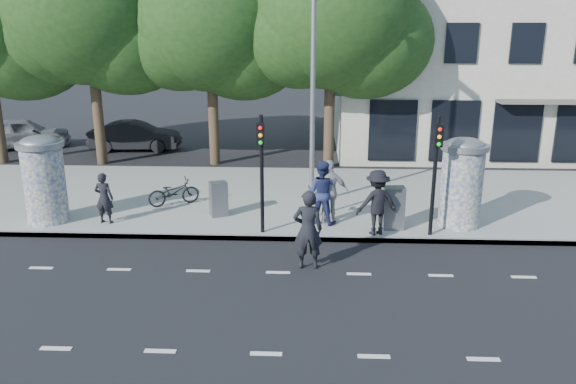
{
  "coord_description": "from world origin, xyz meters",
  "views": [
    {
      "loc": [
        0.82,
        -11.34,
        5.88
      ],
      "look_at": [
        0.15,
        3.5,
        1.47
      ],
      "focal_mm": 35.0,
      "sensor_mm": 36.0,
      "label": 1
    }
  ],
  "objects_px": {
    "street_lamp": "(313,62)",
    "cabinet_left": "(219,199)",
    "man_road": "(308,230)",
    "traffic_pole_near": "(261,162)",
    "ad_column_left": "(44,177)",
    "traffic_pole_far": "(436,164)",
    "ped_b": "(104,198)",
    "ped_c": "(322,192)",
    "ad_column_right": "(462,180)",
    "cabinet_right": "(393,208)",
    "car_left": "(22,133)",
    "car_mid": "(135,136)",
    "ped_d": "(377,202)",
    "ped_e": "(329,192)",
    "bicycle": "(174,192)"
  },
  "relations": [
    {
      "from": "traffic_pole_far",
      "to": "cabinet_right",
      "type": "xyz_separation_m",
      "value": [
        -1.0,
        0.53,
        -1.45
      ]
    },
    {
      "from": "cabinet_right",
      "to": "car_mid",
      "type": "distance_m",
      "value": 15.59
    },
    {
      "from": "traffic_pole_far",
      "to": "cabinet_left",
      "type": "xyz_separation_m",
      "value": [
        -6.29,
        1.44,
        -1.53
      ]
    },
    {
      "from": "ad_column_right",
      "to": "traffic_pole_near",
      "type": "distance_m",
      "value": 5.91
    },
    {
      "from": "ped_d",
      "to": "ped_e",
      "type": "relative_size",
      "value": 0.97
    },
    {
      "from": "ped_c",
      "to": "car_mid",
      "type": "bearing_deg",
      "value": -28.15
    },
    {
      "from": "ped_c",
      "to": "traffic_pole_far",
      "type": "bearing_deg",
      "value": -175.26
    },
    {
      "from": "traffic_pole_near",
      "to": "street_lamp",
      "type": "height_order",
      "value": "street_lamp"
    },
    {
      "from": "bicycle",
      "to": "car_left",
      "type": "bearing_deg",
      "value": 18.97
    },
    {
      "from": "traffic_pole_far",
      "to": "ad_column_left",
      "type": "bearing_deg",
      "value": 176.45
    },
    {
      "from": "cabinet_right",
      "to": "traffic_pole_far",
      "type": "bearing_deg",
      "value": -30.77
    },
    {
      "from": "street_lamp",
      "to": "ped_c",
      "type": "distance_m",
      "value": 4.16
    },
    {
      "from": "ad_column_left",
      "to": "ped_c",
      "type": "distance_m",
      "value": 8.32
    },
    {
      "from": "street_lamp",
      "to": "traffic_pole_near",
      "type": "bearing_deg",
      "value": -116.23
    },
    {
      "from": "ped_d",
      "to": "man_road",
      "type": "relative_size",
      "value": 0.92
    },
    {
      "from": "cabinet_right",
      "to": "car_left",
      "type": "distance_m",
      "value": 20.26
    },
    {
      "from": "ad_column_right",
      "to": "cabinet_right",
      "type": "relative_size",
      "value": 2.1
    },
    {
      "from": "ad_column_right",
      "to": "man_road",
      "type": "height_order",
      "value": "ad_column_right"
    },
    {
      "from": "ped_d",
      "to": "car_left",
      "type": "height_order",
      "value": "ped_d"
    },
    {
      "from": "cabinet_right",
      "to": "car_left",
      "type": "bearing_deg",
      "value": 143.34
    },
    {
      "from": "ad_column_right",
      "to": "traffic_pole_near",
      "type": "relative_size",
      "value": 0.78
    },
    {
      "from": "ad_column_right",
      "to": "ped_b",
      "type": "bearing_deg",
      "value": -178.55
    },
    {
      "from": "ped_b",
      "to": "car_mid",
      "type": "bearing_deg",
      "value": -70.77
    },
    {
      "from": "ped_c",
      "to": "ad_column_right",
      "type": "bearing_deg",
      "value": -158.81
    },
    {
      "from": "ad_column_left",
      "to": "cabinet_left",
      "type": "distance_m",
      "value": 5.23
    },
    {
      "from": "street_lamp",
      "to": "car_left",
      "type": "xyz_separation_m",
      "value": [
        -14.44,
        8.96,
        -4.03
      ]
    },
    {
      "from": "man_road",
      "to": "traffic_pole_near",
      "type": "bearing_deg",
      "value": -61.84
    },
    {
      "from": "traffic_pole_far",
      "to": "ped_c",
      "type": "distance_m",
      "value": 3.42
    },
    {
      "from": "ped_e",
      "to": "car_mid",
      "type": "height_order",
      "value": "ped_e"
    },
    {
      "from": "bicycle",
      "to": "car_left",
      "type": "relative_size",
      "value": 0.38
    },
    {
      "from": "traffic_pole_far",
      "to": "ped_b",
      "type": "distance_m",
      "value": 9.71
    },
    {
      "from": "ad_column_left",
      "to": "street_lamp",
      "type": "height_order",
      "value": "street_lamp"
    },
    {
      "from": "traffic_pole_far",
      "to": "ped_b",
      "type": "xyz_separation_m",
      "value": [
        -9.61,
        0.64,
        -1.3
      ]
    },
    {
      "from": "street_lamp",
      "to": "car_mid",
      "type": "height_order",
      "value": "street_lamp"
    },
    {
      "from": "street_lamp",
      "to": "ped_d",
      "type": "bearing_deg",
      "value": -56.35
    },
    {
      "from": "traffic_pole_near",
      "to": "ped_e",
      "type": "xyz_separation_m",
      "value": [
        1.94,
        0.96,
        -1.11
      ]
    },
    {
      "from": "ped_b",
      "to": "ped_c",
      "type": "bearing_deg",
      "value": -170.88
    },
    {
      "from": "street_lamp",
      "to": "cabinet_left",
      "type": "xyz_separation_m",
      "value": [
        -2.89,
        -1.4,
        -4.1
      ]
    },
    {
      "from": "ped_b",
      "to": "ad_column_left",
      "type": "bearing_deg",
      "value": 4.33
    },
    {
      "from": "ad_column_right",
      "to": "ped_d",
      "type": "height_order",
      "value": "ad_column_right"
    },
    {
      "from": "ped_e",
      "to": "car_left",
      "type": "distance_m",
      "value": 18.49
    },
    {
      "from": "traffic_pole_far",
      "to": "traffic_pole_near",
      "type": "bearing_deg",
      "value": 180.0
    },
    {
      "from": "cabinet_right",
      "to": "car_left",
      "type": "xyz_separation_m",
      "value": [
        -16.83,
        11.27,
        -0.02
      ]
    },
    {
      "from": "street_lamp",
      "to": "cabinet_left",
      "type": "bearing_deg",
      "value": -154.13
    },
    {
      "from": "ped_b",
      "to": "car_mid",
      "type": "height_order",
      "value": "ped_b"
    },
    {
      "from": "ped_d",
      "to": "cabinet_left",
      "type": "xyz_separation_m",
      "value": [
        -4.74,
        1.38,
        -0.39
      ]
    },
    {
      "from": "man_road",
      "to": "bicycle",
      "type": "bearing_deg",
      "value": -49.89
    },
    {
      "from": "street_lamp",
      "to": "ad_column_right",
      "type": "bearing_deg",
      "value": -23.73
    },
    {
      "from": "street_lamp",
      "to": "ped_d",
      "type": "xyz_separation_m",
      "value": [
        1.85,
        -2.78,
        -3.7
      ]
    },
    {
      "from": "bicycle",
      "to": "car_mid",
      "type": "distance_m",
      "value": 9.94
    }
  ]
}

